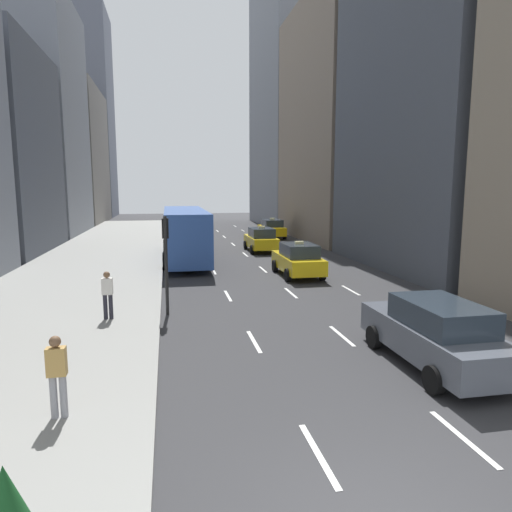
{
  "coord_description": "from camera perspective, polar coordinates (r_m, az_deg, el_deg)",
  "views": [
    {
      "loc": [
        -2.66,
        -4.99,
        4.58
      ],
      "look_at": [
        1.04,
        14.08,
        1.69
      ],
      "focal_mm": 32.0,
      "sensor_mm": 36.0,
      "label": 1
    }
  ],
  "objects": [
    {
      "name": "sidewalk_left",
      "position": [
        32.59,
        -18.54,
        0.08
      ],
      "size": [
        8.0,
        66.0,
        0.15
      ],
      "primitive_type": "cube",
      "color": "gray",
      "rests_on": "ground"
    },
    {
      "name": "pedestrian_near_curb",
      "position": [
        9.84,
        -23.61,
        -13.2
      ],
      "size": [
        0.36,
        0.22,
        1.65
      ],
      "color": "gray",
      "rests_on": "sidewalk_left"
    },
    {
      "name": "building_row_left",
      "position": [
        45.98,
        -26.5,
        18.33
      ],
      "size": [
        6.0,
        79.15,
        37.54
      ],
      "color": "slate",
      "rests_on": "ground"
    },
    {
      "name": "pedestrian_mid_block",
      "position": [
        16.33,
        -18.07,
        -4.38
      ],
      "size": [
        0.36,
        0.22,
        1.65
      ],
      "color": "#23232D",
      "rests_on": "sidewalk_left"
    },
    {
      "name": "taxi_lead",
      "position": [
        33.24,
        0.63,
        2.08
      ],
      "size": [
        2.02,
        4.4,
        1.87
      ],
      "color": "yellow",
      "rests_on": "ground"
    },
    {
      "name": "taxi_third",
      "position": [
        23.97,
        5.27,
        -0.45
      ],
      "size": [
        2.02,
        4.4,
        1.87
      ],
      "color": "yellow",
      "rests_on": "ground"
    },
    {
      "name": "sedan_black_near",
      "position": [
        12.72,
        21.46,
        -8.96
      ],
      "size": [
        2.02,
        4.9,
        1.78
      ],
      "color": "#565B66",
      "rests_on": "ground"
    },
    {
      "name": "lane_markings",
      "position": [
        28.84,
        -0.35,
        -0.66
      ],
      "size": [
        5.72,
        56.0,
        0.01
      ],
      "color": "white",
      "rests_on": "ground"
    },
    {
      "name": "city_bus",
      "position": [
        29.32,
        -8.91,
        2.9
      ],
      "size": [
        2.8,
        11.61,
        3.25
      ],
      "color": "#2D519E",
      "rests_on": "ground"
    },
    {
      "name": "building_row_right",
      "position": [
        40.54,
        11.69,
        24.11
      ],
      "size": [
        6.0,
        58.84,
        37.88
      ],
      "color": "gray",
      "rests_on": "ground"
    },
    {
      "name": "taxi_second",
      "position": [
        42.27,
        1.98,
        3.44
      ],
      "size": [
        2.02,
        4.4,
        1.87
      ],
      "color": "yellow",
      "rests_on": "ground"
    },
    {
      "name": "traffic_light_pole",
      "position": [
        16.75,
        -11.21,
        0.86
      ],
      "size": [
        0.24,
        0.42,
        3.6
      ],
      "color": "black",
      "rests_on": "ground"
    }
  ]
}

